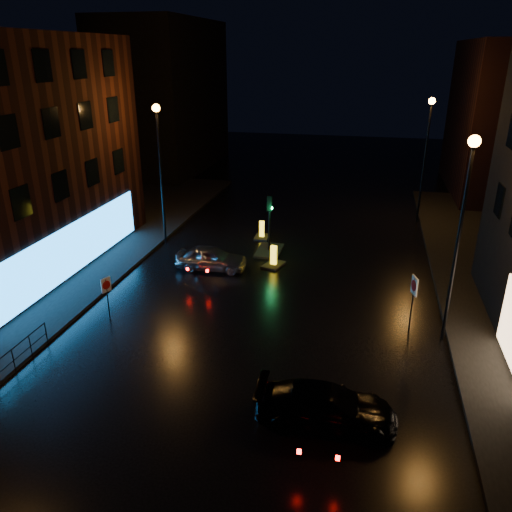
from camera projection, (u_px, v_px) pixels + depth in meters
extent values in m
plane|color=black|center=(221.00, 403.00, 16.98)|extent=(120.00, 120.00, 0.00)
cube|color=black|center=(16.00, 271.00, 27.07)|extent=(12.00, 44.00, 0.15)
cube|color=black|center=(166.00, 96.00, 49.20)|extent=(8.00, 16.00, 14.00)
cube|color=black|center=(510.00, 119.00, 40.43)|extent=(8.00, 14.00, 12.00)
cylinder|color=black|center=(161.00, 180.00, 29.70)|extent=(0.14, 0.14, 8.00)
cylinder|color=black|center=(156.00, 111.00, 28.18)|extent=(0.20, 0.20, 0.25)
sphere|color=orange|center=(156.00, 108.00, 28.13)|extent=(0.44, 0.44, 0.44)
cylinder|color=black|center=(457.00, 250.00, 19.25)|extent=(0.14, 0.14, 8.00)
cylinder|color=black|center=(474.00, 145.00, 17.73)|extent=(0.20, 0.20, 0.25)
sphere|color=orange|center=(474.00, 141.00, 17.67)|extent=(0.44, 0.44, 0.44)
cylinder|color=black|center=(424.00, 165.00, 33.67)|extent=(0.14, 0.14, 8.00)
cylinder|color=black|center=(432.00, 103.00, 32.15)|extent=(0.20, 0.20, 0.25)
sphere|color=orange|center=(432.00, 101.00, 32.10)|extent=(0.44, 0.44, 0.44)
cube|color=black|center=(269.00, 251.00, 29.83)|extent=(1.40, 2.40, 0.12)
cylinder|color=black|center=(269.00, 230.00, 29.32)|extent=(0.12, 0.12, 2.80)
cube|color=black|center=(270.00, 203.00, 28.71)|extent=(0.28, 0.22, 0.90)
cylinder|color=#0CFF59|center=(272.00, 208.00, 28.79)|extent=(0.05, 0.18, 0.18)
cylinder|color=black|center=(46.00, 333.00, 20.25)|extent=(0.04, 0.04, 1.00)
imported|color=#999BA0|center=(211.00, 258.00, 27.23)|extent=(3.92, 1.77, 1.31)
imported|color=black|center=(326.00, 407.00, 15.83)|extent=(4.57, 2.02, 1.30)
cube|color=black|center=(273.00, 265.00, 27.85)|extent=(1.27, 1.57, 0.11)
cube|color=yellow|center=(274.00, 255.00, 27.63)|extent=(0.36, 0.29, 1.14)
cube|color=black|center=(274.00, 255.00, 27.63)|extent=(0.33, 0.12, 0.68)
cube|color=black|center=(262.00, 237.00, 32.03)|extent=(0.92, 1.33, 0.11)
cube|color=yellow|center=(262.00, 229.00, 31.82)|extent=(0.31, 0.21, 1.08)
cube|color=black|center=(262.00, 229.00, 31.82)|extent=(0.32, 0.04, 0.65)
cylinder|color=black|center=(108.00, 300.00, 21.95)|extent=(0.05, 0.05, 1.96)
cube|color=white|center=(106.00, 285.00, 21.68)|extent=(0.24, 0.47, 0.67)
cylinder|color=#B20C0C|center=(106.00, 285.00, 21.66)|extent=(0.18, 0.37, 0.39)
cylinder|color=black|center=(412.00, 304.00, 21.15)|extent=(0.06, 0.06, 2.36)
cube|color=white|center=(414.00, 286.00, 20.82)|extent=(0.23, 0.58, 0.81)
cylinder|color=#B20C0C|center=(414.00, 286.00, 20.82)|extent=(0.16, 0.46, 0.47)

